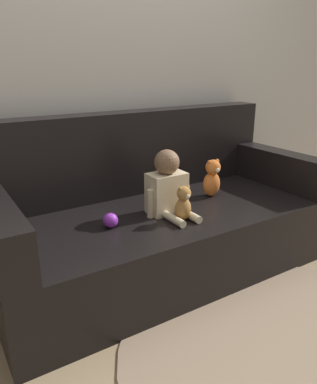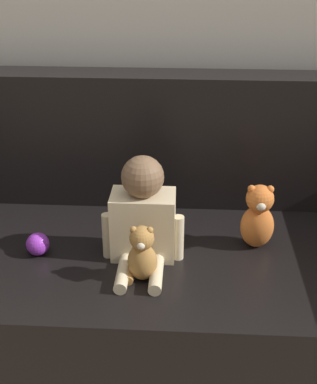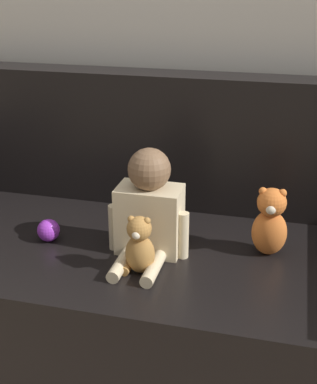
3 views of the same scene
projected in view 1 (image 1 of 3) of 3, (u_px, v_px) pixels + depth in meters
name	position (u px, v px, depth m)	size (l,w,h in m)	color
ground_plane	(164.00, 268.00, 2.50)	(12.00, 12.00, 0.00)	#9E8460
wall_back	(119.00, 63.00, 2.53)	(8.00, 0.05, 2.60)	#ADA89E
couch	(158.00, 219.00, 2.45)	(2.12, 0.96, 1.00)	black
person_baby	(168.00, 186.00, 2.24)	(0.30, 0.33, 0.39)	beige
teddy_bear_brown	(183.00, 204.00, 2.15)	(0.12, 0.10, 0.21)	#AD7A3D
plush_toy_side	(212.00, 178.00, 2.54)	(0.13, 0.12, 0.26)	orange
toy_ball	(111.00, 220.00, 2.07)	(0.09, 0.09, 0.09)	purple
floor_rug	(297.00, 355.00, 1.75)	(1.68, 1.68, 0.01)	gray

